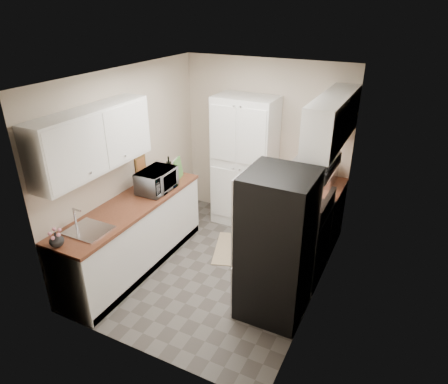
% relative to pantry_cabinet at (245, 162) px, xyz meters
% --- Properties ---
extents(ground, '(3.20, 3.20, 0.00)m').
position_rel_pantry_cabinet_xyz_m(ground, '(0.20, -1.32, -1.00)').
color(ground, '#56514C').
rests_on(ground, ground).
extents(room_shell, '(2.64, 3.24, 2.52)m').
position_rel_pantry_cabinet_xyz_m(room_shell, '(0.18, -1.32, 0.63)').
color(room_shell, beige).
rests_on(room_shell, ground).
extents(pantry_cabinet, '(0.90, 0.55, 2.00)m').
position_rel_pantry_cabinet_xyz_m(pantry_cabinet, '(0.00, 0.00, 0.00)').
color(pantry_cabinet, white).
rests_on(pantry_cabinet, ground).
extents(base_cabinet_left, '(0.60, 2.30, 0.88)m').
position_rel_pantry_cabinet_xyz_m(base_cabinet_left, '(-0.79, -1.75, -0.56)').
color(base_cabinet_left, white).
rests_on(base_cabinet_left, ground).
extents(countertop_left, '(0.63, 2.33, 0.04)m').
position_rel_pantry_cabinet_xyz_m(countertop_left, '(-0.79, -1.75, -0.10)').
color(countertop_left, brown).
rests_on(countertop_left, base_cabinet_left).
extents(base_cabinet_right, '(0.60, 0.80, 0.88)m').
position_rel_pantry_cabinet_xyz_m(base_cabinet_right, '(1.19, -0.12, -0.56)').
color(base_cabinet_right, white).
rests_on(base_cabinet_right, ground).
extents(countertop_right, '(0.63, 0.83, 0.04)m').
position_rel_pantry_cabinet_xyz_m(countertop_right, '(1.19, -0.12, -0.10)').
color(countertop_right, brown).
rests_on(countertop_right, base_cabinet_right).
extents(electric_range, '(0.71, 0.78, 1.13)m').
position_rel_pantry_cabinet_xyz_m(electric_range, '(1.17, -0.93, -0.52)').
color(electric_range, '#B7B7BC').
rests_on(electric_range, ground).
extents(refrigerator, '(0.70, 0.72, 1.70)m').
position_rel_pantry_cabinet_xyz_m(refrigerator, '(1.14, -1.73, -0.15)').
color(refrigerator, '#B7B7BC').
rests_on(refrigerator, ground).
extents(microwave, '(0.37, 0.54, 0.30)m').
position_rel_pantry_cabinet_xyz_m(microwave, '(-0.71, -1.27, 0.07)').
color(microwave, silver).
rests_on(microwave, countertop_left).
extents(wine_bottle, '(0.07, 0.07, 0.27)m').
position_rel_pantry_cabinet_xyz_m(wine_bottle, '(-0.84, -0.78, 0.06)').
color(wine_bottle, black).
rests_on(wine_bottle, countertop_left).
extents(flower_vase, '(0.18, 0.18, 0.16)m').
position_rel_pantry_cabinet_xyz_m(flower_vase, '(-0.86, -2.83, -0.00)').
color(flower_vase, silver).
rests_on(flower_vase, countertop_left).
extents(cutting_board, '(0.08, 0.23, 0.29)m').
position_rel_pantry_cabinet_xyz_m(cutting_board, '(-0.68, -0.78, 0.07)').
color(cutting_board, '#569845').
rests_on(cutting_board, countertop_left).
extents(toaster_oven, '(0.35, 0.44, 0.25)m').
position_rel_pantry_cabinet_xyz_m(toaster_oven, '(1.19, -0.03, 0.05)').
color(toaster_oven, '#B0B0B5').
rests_on(toaster_oven, countertop_right).
extents(fruit_basket, '(0.33, 0.33, 0.12)m').
position_rel_pantry_cabinet_xyz_m(fruit_basket, '(1.19, 0.00, 0.23)').
color(fruit_basket, orange).
rests_on(fruit_basket, toaster_oven).
extents(kitchen_mat, '(0.75, 0.95, 0.01)m').
position_rel_pantry_cabinet_xyz_m(kitchen_mat, '(0.22, -0.83, -0.99)').
color(kitchen_mat, tan).
rests_on(kitchen_mat, ground).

